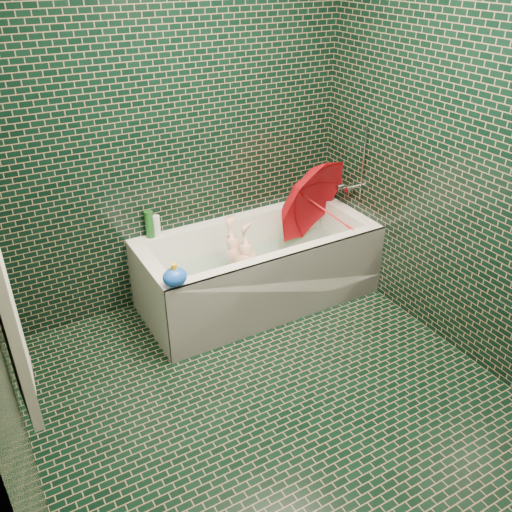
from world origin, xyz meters
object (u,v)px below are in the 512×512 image
child (246,270)px  rubber_duck (312,195)px  bath_toy (175,277)px  bathtub (259,275)px  umbrella (325,210)px

child → rubber_duck: (0.79, 0.34, 0.28)m
bath_toy → bathtub: bearing=25.1°
bathtub → bath_toy: bearing=-157.1°
rubber_duck → bath_toy: size_ratio=0.80×
bath_toy → child: bearing=27.0°
bath_toy → rubber_duck: bearing=26.2°
child → umbrella: bearing=77.1°
bathtub → umbrella: bearing=-3.0°
child → bath_toy: bath_toy is taller
umbrella → rubber_duck: size_ratio=5.53×
bathtub → rubber_duck: size_ratio=13.66×
child → umbrella: (0.67, 0.00, 0.32)m
bathtub → umbrella: (0.54, -0.03, 0.42)m
umbrella → bath_toy: bearing=-177.8°
bathtub → umbrella: umbrella is taller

